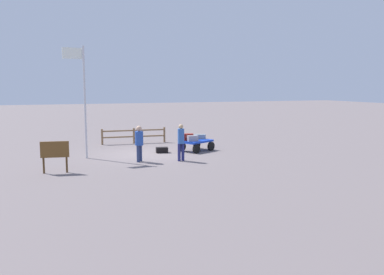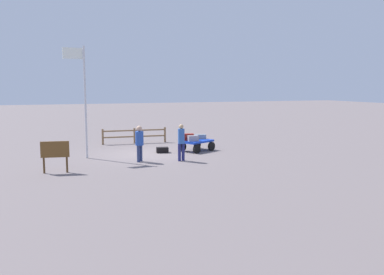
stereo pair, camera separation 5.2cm
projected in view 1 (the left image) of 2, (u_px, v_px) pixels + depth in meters
The scene contains 11 objects.
ground_plane at pixel (146, 154), 20.78m from camera, with size 120.00×120.00×0.00m, color slate.
luggage_cart at pixel (196, 143), 21.70m from camera, with size 2.00×1.77×0.57m.
suitcase_maroon at pixel (193, 138), 21.37m from camera, with size 0.56×0.38×0.29m.
suitcase_tan at pixel (188, 137), 21.64m from camera, with size 0.65×0.42×0.36m.
suitcase_dark at pixel (200, 137), 22.27m from camera, with size 0.66×0.44×0.25m.
suitcase_navy at pixel (162, 150), 21.17m from camera, with size 0.66×0.48×0.28m.
worker_lead at pixel (181, 140), 18.77m from camera, with size 0.36×0.36×1.71m.
worker_trailing at pixel (139, 141), 18.55m from camera, with size 0.53×0.53×1.66m.
flagpole at pixel (82, 93), 19.16m from camera, with size 1.01×0.14×5.32m.
signboard at pixel (55, 152), 16.16m from camera, with size 1.09×0.24×1.28m.
wooden_fence at pixel (134, 135), 24.52m from camera, with size 3.88×0.38×0.93m.
Camera 1 is at (5.10, 20.00, 3.47)m, focal length 38.07 mm.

